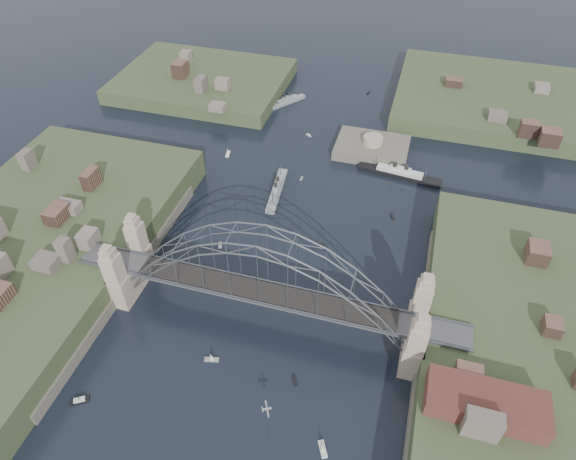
# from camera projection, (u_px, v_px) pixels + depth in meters

# --- Properties ---
(ground) EXTENTS (500.00, 500.00, 0.00)m
(ground) POSITION_uv_depth(u_px,v_px,m) (265.00, 317.00, 110.94)
(ground) COLOR black
(ground) RESTS_ON ground
(bridge) EXTENTS (84.00, 13.80, 24.60)m
(bridge) POSITION_uv_depth(u_px,v_px,m) (263.00, 280.00, 102.56)
(bridge) COLOR #4C4C4F
(bridge) RESTS_ON ground
(shore_west) EXTENTS (50.50, 90.00, 12.00)m
(shore_west) POSITION_uv_depth(u_px,v_px,m) (37.00, 259.00, 121.26)
(shore_west) COLOR #3A4929
(shore_west) RESTS_ON ground
(shore_east) EXTENTS (50.50, 90.00, 12.00)m
(shore_east) POSITION_uv_depth(u_px,v_px,m) (547.00, 377.00, 97.94)
(shore_east) COLOR #3A4929
(shore_east) RESTS_ON ground
(headland_nw) EXTENTS (60.00, 45.00, 9.00)m
(headland_nw) POSITION_uv_depth(u_px,v_px,m) (203.00, 86.00, 188.74)
(headland_nw) COLOR #3A4929
(headland_nw) RESTS_ON ground
(headland_ne) EXTENTS (70.00, 55.00, 9.50)m
(headland_ne) POSITION_uv_depth(u_px,v_px,m) (498.00, 105.00, 177.78)
(headland_ne) COLOR #3A4929
(headland_ne) RESTS_ON ground
(fort_island) EXTENTS (22.00, 16.00, 9.40)m
(fort_island) POSITION_uv_depth(u_px,v_px,m) (371.00, 153.00, 158.06)
(fort_island) COLOR #5D584B
(fort_island) RESTS_ON ground
(wharf_shed) EXTENTS (20.00, 8.00, 4.00)m
(wharf_shed) POSITION_uv_depth(u_px,v_px,m) (486.00, 403.00, 85.32)
(wharf_shed) COLOR #592D26
(wharf_shed) RESTS_ON shore_east
(naval_cruiser_near) EXTENTS (4.48, 19.44, 5.78)m
(naval_cruiser_near) POSITION_uv_depth(u_px,v_px,m) (277.00, 190.00, 142.42)
(naval_cruiser_near) COLOR #93999C
(naval_cruiser_near) RESTS_ON ground
(naval_cruiser_far) EXTENTS (10.59, 13.15, 5.03)m
(naval_cruiser_far) POSITION_uv_depth(u_px,v_px,m) (287.00, 101.00, 179.59)
(naval_cruiser_far) COLOR #93999C
(naval_cruiser_far) RESTS_ON ground
(ocean_liner) EXTENTS (24.54, 6.27, 5.97)m
(ocean_liner) POSITION_uv_depth(u_px,v_px,m) (399.00, 174.00, 147.84)
(ocean_liner) COLOR black
(ocean_liner) RESTS_ON ground
(aeroplane) EXTENTS (1.90, 3.01, 0.48)m
(aeroplane) POSITION_uv_depth(u_px,v_px,m) (266.00, 409.00, 90.07)
(aeroplane) COLOR #B1B3B8
(small_boat_a) EXTENTS (1.57, 2.52, 0.45)m
(small_boat_a) POSITION_uv_depth(u_px,v_px,m) (220.00, 246.00, 127.07)
(small_boat_a) COLOR white
(small_boat_a) RESTS_ON ground
(small_boat_b) EXTENTS (1.79, 1.32, 0.45)m
(small_boat_b) POSITION_uv_depth(u_px,v_px,m) (321.00, 245.00, 127.35)
(small_boat_b) COLOR white
(small_boat_b) RESTS_ON ground
(small_boat_c) EXTENTS (3.11, 1.63, 2.38)m
(small_boat_c) POSITION_uv_depth(u_px,v_px,m) (211.00, 358.00, 102.49)
(small_boat_c) COLOR white
(small_boat_c) RESTS_ON ground
(small_boat_d) EXTENTS (1.57, 2.54, 0.45)m
(small_boat_d) POSITION_uv_depth(u_px,v_px,m) (392.00, 216.00, 135.27)
(small_boat_d) COLOR white
(small_boat_d) RESTS_ON ground
(small_boat_e) EXTENTS (1.70, 3.43, 2.38)m
(small_boat_e) POSITION_uv_depth(u_px,v_px,m) (228.00, 153.00, 156.26)
(small_boat_e) COLOR white
(small_boat_e) RESTS_ON ground
(small_boat_f) EXTENTS (0.60, 1.79, 0.45)m
(small_boat_f) POSITION_uv_depth(u_px,v_px,m) (302.00, 179.00, 147.41)
(small_boat_f) COLOR white
(small_boat_f) RESTS_ON ground
(small_boat_g) EXTENTS (2.39, 3.33, 2.38)m
(small_boat_g) POSITION_uv_depth(u_px,v_px,m) (323.00, 448.00, 89.15)
(small_boat_g) COLOR white
(small_boat_g) RESTS_ON ground
(small_boat_h) EXTENTS (2.13, 1.75, 1.43)m
(small_boat_h) POSITION_uv_depth(u_px,v_px,m) (309.00, 135.00, 164.22)
(small_boat_h) COLOR white
(small_boat_h) RESTS_ON ground
(small_boat_i) EXTENTS (1.50, 2.38, 0.45)m
(small_boat_i) POSITION_uv_depth(u_px,v_px,m) (438.00, 287.00, 117.04)
(small_boat_i) COLOR white
(small_boat_i) RESTS_ON ground
(small_boat_j) EXTENTS (3.56, 2.80, 1.43)m
(small_boat_j) POSITION_uv_depth(u_px,v_px,m) (80.00, 401.00, 96.20)
(small_boat_j) COLOR white
(small_boat_j) RESTS_ON ground
(small_boat_k) EXTENTS (1.17, 2.20, 0.45)m
(small_boat_k) POSITION_uv_depth(u_px,v_px,m) (368.00, 93.00, 185.51)
(small_boat_k) COLOR white
(small_boat_k) RESTS_ON ground
(small_boat_l) EXTENTS (2.85, 2.72, 1.43)m
(small_boat_l) POSITION_uv_depth(u_px,v_px,m) (148.00, 206.00, 138.11)
(small_boat_l) COLOR white
(small_boat_l) RESTS_ON ground
(small_boat_m) EXTENTS (1.63, 2.23, 0.45)m
(small_boat_m) POSITION_uv_depth(u_px,v_px,m) (294.00, 380.00, 99.51)
(small_boat_m) COLOR white
(small_boat_m) RESTS_ON ground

